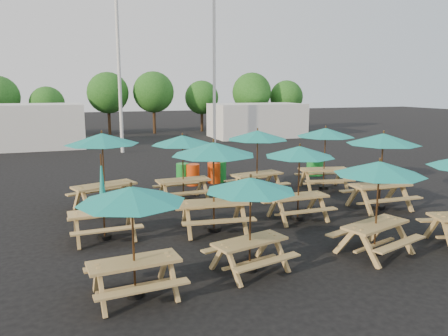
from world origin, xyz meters
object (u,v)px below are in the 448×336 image
object	(u,v)px
picnic_unit_5	(183,144)
picnic_unit_8	(257,139)
picnic_unit_1	(103,205)
picnic_unit_6	(379,173)
waste_bin_5	(313,166)
waste_bin_1	(183,174)
picnic_unit_2	(102,143)
picnic_unit_3	(251,189)
waste_bin_2	(220,172)
picnic_unit_0	(132,201)
waste_bin_3	(214,173)
picnic_unit_4	(214,154)
picnic_unit_10	(383,143)
waste_bin_4	(317,166)
picnic_unit_7	(300,155)
waste_bin_0	(193,175)
picnic_unit_11	(325,136)

from	to	relation	value
picnic_unit_5	picnic_unit_8	distance (m)	2.74
picnic_unit_1	picnic_unit_6	distance (m)	6.76
waste_bin_5	waste_bin_1	bearing A→B (deg)	177.59
picnic_unit_5	picnic_unit_2	bearing A→B (deg)	-179.08
picnic_unit_3	picnic_unit_6	bearing A→B (deg)	-15.89
picnic_unit_2	waste_bin_2	bearing A→B (deg)	10.54
picnic_unit_5	picnic_unit_0	bearing A→B (deg)	-115.21
picnic_unit_3	picnic_unit_5	xyz separation A→B (m)	(0.13, 6.11, 0.21)
picnic_unit_1	picnic_unit_3	size ratio (longest dim) A/B	0.96
waste_bin_2	waste_bin_3	xyz separation A→B (m)	(-0.30, -0.14, 0.00)
waste_bin_5	picnic_unit_4	bearing A→B (deg)	-138.72
picnic_unit_10	waste_bin_4	bearing A→B (deg)	80.34
picnic_unit_3	picnic_unit_7	world-z (taller)	picnic_unit_7
waste_bin_0	waste_bin_2	size ratio (longest dim) A/B	1.00
picnic_unit_5	picnic_unit_6	bearing A→B (deg)	-67.46
waste_bin_4	picnic_unit_6	bearing A→B (deg)	-113.44
picnic_unit_8	waste_bin_1	xyz separation A→B (m)	(-2.08, 2.64, -1.63)
picnic_unit_1	waste_bin_2	size ratio (longest dim) A/B	2.63
picnic_unit_0	picnic_unit_6	distance (m)	5.61
picnic_unit_4	picnic_unit_7	xyz separation A→B (m)	(2.66, 0.14, -0.21)
picnic_unit_5	picnic_unit_11	size ratio (longest dim) A/B	0.88
picnic_unit_2	picnic_unit_10	xyz separation A→B (m)	(8.29, -2.88, -0.01)
waste_bin_1	waste_bin_4	world-z (taller)	same
picnic_unit_0	picnic_unit_4	size ratio (longest dim) A/B	0.86
picnic_unit_2	picnic_unit_11	size ratio (longest dim) A/B	1.12
picnic_unit_7	picnic_unit_8	bearing A→B (deg)	87.93
picnic_unit_5	picnic_unit_8	bearing A→B (deg)	-3.71
picnic_unit_4	waste_bin_0	xyz separation A→B (m)	(1.01, 5.67, -1.71)
picnic_unit_10	picnic_unit_11	bearing A→B (deg)	93.77
picnic_unit_7	waste_bin_3	xyz separation A→B (m)	(-0.73, 5.64, -1.50)
picnic_unit_1	picnic_unit_2	xyz separation A→B (m)	(0.25, 2.81, 1.24)
waste_bin_0	waste_bin_5	xyz separation A→B (m)	(5.50, 0.05, 0.00)
waste_bin_2	waste_bin_5	distance (m)	4.28
picnic_unit_4	waste_bin_2	size ratio (longest dim) A/B	2.97
waste_bin_4	waste_bin_5	size ratio (longest dim) A/B	1.00
picnic_unit_5	waste_bin_3	distance (m)	3.48
picnic_unit_7	waste_bin_0	distance (m)	5.96
picnic_unit_1	waste_bin_5	distance (m)	10.81
picnic_unit_3	picnic_unit_10	world-z (taller)	picnic_unit_10
picnic_unit_3	waste_bin_2	bearing A→B (deg)	60.67
picnic_unit_11	waste_bin_0	bearing A→B (deg)	164.92
picnic_unit_10	picnic_unit_6	bearing A→B (deg)	-129.27
picnic_unit_1	picnic_unit_3	world-z (taller)	picnic_unit_1
picnic_unit_11	waste_bin_3	size ratio (longest dim) A/B	3.09
picnic_unit_2	picnic_unit_8	world-z (taller)	picnic_unit_2
picnic_unit_2	picnic_unit_7	xyz separation A→B (m)	(5.26, -3.01, -0.23)
picnic_unit_6	picnic_unit_10	size ratio (longest dim) A/B	1.05
picnic_unit_0	waste_bin_1	xyz separation A→B (m)	(3.25, 9.08, -1.43)
picnic_unit_11	waste_bin_4	xyz separation A→B (m)	(1.18, 2.38, -1.63)
picnic_unit_11	waste_bin_3	bearing A→B (deg)	158.02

